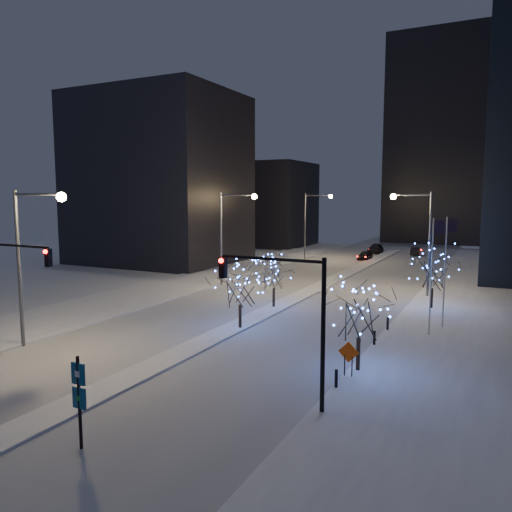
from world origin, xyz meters
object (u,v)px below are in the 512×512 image
Objects in this scene: holiday_tree_median_far at (274,273)px; wayfinding_sign at (79,393)px; street_lamp_w_mid at (230,225)px; car_near at (365,255)px; street_lamp_w_far at (312,217)px; traffic_signal_west at (8,280)px; traffic_signal_east at (290,306)px; holiday_tree_plaza_near at (359,312)px; holiday_tree_median_near at (240,285)px; car_mid at (416,251)px; street_lamp_w_near at (30,247)px; holiday_tree_plaza_far at (433,269)px; street_lamp_east at (420,230)px; car_far at (375,249)px; construction_sign at (349,355)px.

holiday_tree_median_far is 25.43m from wayfinding_sign.
street_lamp_w_mid is at bearing 112.35° from wayfinding_sign.
street_lamp_w_far is at bearing -154.95° from car_near.
street_lamp_w_far is 2.73× the size of wayfinding_sign.
wayfinding_sign is (11.73, -6.00, -2.51)m from traffic_signal_west.
traffic_signal_west is at bearing -176.71° from traffic_signal_east.
street_lamp_w_mid is at bearing 134.11° from holiday_tree_plaza_near.
car_mid is at bearing 85.81° from holiday_tree_median_near.
traffic_signal_east is 55.34m from car_near.
traffic_signal_east reaches higher than holiday_tree_plaza_near.
street_lamp_w_near and street_lamp_w_mid have the same top height.
holiday_tree_plaza_far reaches higher than holiday_tree_median_near.
street_lamp_w_near is 1.43× the size of traffic_signal_west.
holiday_tree_median_far is at bearing -75.06° from street_lamp_w_far.
street_lamp_w_far reaches higher than holiday_tree_median_far.
car_mid is at bearing 78.04° from street_lamp_w_near.
street_lamp_east is 2.73× the size of wayfinding_sign.
wayfinding_sign is at bearing 85.16° from car_mid.
traffic_signal_west is 66.29m from car_mid.
wayfinding_sign is at bearing -78.10° from street_lamp_w_far.
street_lamp_w_far is 2.53× the size of car_near.
street_lamp_east is (19.02, 3.00, -0.05)m from street_lamp_w_mid.
street_lamp_w_near reaches higher than holiday_tree_median_near.
holiday_tree_median_far is at bearing 99.86° from wayfinding_sign.
traffic_signal_east is 1.31× the size of holiday_tree_plaza_far.
car_far is at bearing -2.70° from car_mid.
street_lamp_w_mid is at bearing 174.04° from holiday_tree_plaza_far.
holiday_tree_median_far reaches higher than car_far.
car_near is at bearing 23.23° from street_lamp_w_far.
holiday_tree_median_near is at bearing 127.82° from traffic_signal_east.
holiday_tree_plaza_far is at bearing -69.52° from street_lamp_east.
holiday_tree_median_far is (-4.56, -45.72, 2.40)m from car_mid.
traffic_signal_west is 17.41m from traffic_signal_east.
traffic_signal_east is at bearing 3.29° from traffic_signal_west.
holiday_tree_median_near is at bearing 53.02° from traffic_signal_west.
wayfinding_sign is at bearing -83.70° from car_near.
street_lamp_w_mid reaches higher than car_far.
street_lamp_w_far is 2.04× the size of holiday_tree_median_near.
car_near is at bearing 114.69° from street_lamp_east.
street_lamp_w_far reaches higher than car_far.
traffic_signal_east is (17.88, -1.00, -1.74)m from street_lamp_w_near.
car_near is 2.11× the size of construction_sign.
car_mid is (-4.56, 63.91, -4.11)m from traffic_signal_east.
car_mid is 0.78× the size of car_far.
holiday_tree_median_near is (2.64, -52.89, 2.55)m from car_far.
car_far is (6.79, 37.76, -5.77)m from street_lamp_w_mid.
holiday_tree_plaza_near reaches higher than car_mid.
car_far is at bearing 84.45° from traffic_signal_west.
holiday_tree_plaza_near is at bearing -26.18° from holiday_tree_median_near.
holiday_tree_plaza_far is (20.96, -27.19, -3.00)m from street_lamp_w_far.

